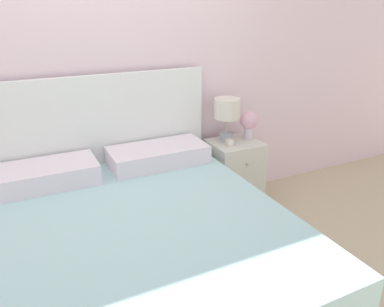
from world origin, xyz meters
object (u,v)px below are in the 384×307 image
Objects in this scene: bed at (133,251)px; flower_vase at (249,122)px; table_lamp at (227,111)px; nightstand at (234,174)px; alarm_clock at (230,142)px.

bed is 1.56m from flower_vase.
table_lamp is at bearing 169.73° from flower_vase.
bed reaches higher than table_lamp.
nightstand is 1.64× the size of table_lamp.
table_lamp is at bearing 73.45° from alarm_clock.
table_lamp reaches higher than flower_vase.
nightstand is at bearing -170.79° from flower_vase.
flower_vase is (0.15, 0.02, 0.46)m from nightstand.
table_lamp is 0.27m from alarm_clock.
flower_vase is 3.55× the size of alarm_clock.
table_lamp is 5.34× the size of alarm_clock.
bed is at bearing -149.19° from nightstand.
table_lamp is (1.10, 0.75, 0.57)m from bed.
flower_vase is at bearing -10.27° from table_lamp.
alarm_clock is (1.06, 0.63, 0.33)m from bed.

